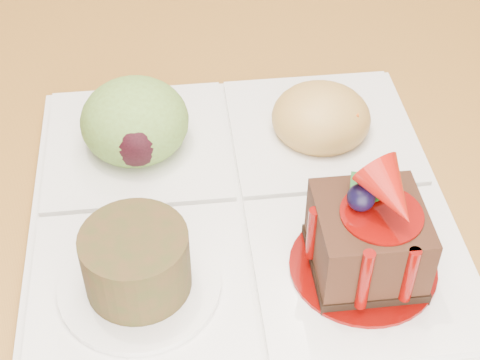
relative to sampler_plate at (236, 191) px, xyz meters
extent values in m
plane|color=#552D18|center=(0.08, 0.75, -0.77)|extent=(6.00, 6.00, 0.00)
cylinder|color=#331E11|center=(0.44, 0.64, -0.55)|extent=(0.04, 0.04, 0.45)
cylinder|color=#331E11|center=(0.54, 1.00, -0.55)|extent=(0.04, 0.04, 0.45)
cube|color=silver|center=(0.00, 0.00, -0.02)|extent=(0.28, 0.28, 0.01)
cube|color=silver|center=(0.07, -0.07, -0.01)|extent=(0.13, 0.13, 0.01)
cube|color=silver|center=(-0.07, -0.07, -0.01)|extent=(0.13, 0.13, 0.01)
cube|color=silver|center=(-0.06, 0.06, -0.01)|extent=(0.13, 0.13, 0.01)
cube|color=silver|center=(0.07, 0.06, -0.01)|extent=(0.13, 0.13, 0.01)
cylinder|color=#5F0503|center=(0.07, -0.07, 0.00)|extent=(0.09, 0.09, 0.00)
cube|color=black|center=(0.07, -0.07, 0.00)|extent=(0.06, 0.06, 0.01)
cube|color=black|center=(0.07, -0.07, 0.03)|extent=(0.06, 0.06, 0.04)
cylinder|color=#5F0503|center=(0.07, -0.07, 0.05)|extent=(0.05, 0.05, 0.00)
sphere|color=black|center=(0.06, -0.07, 0.05)|extent=(0.02, 0.02, 0.02)
cone|color=#991109|center=(0.07, -0.08, 0.06)|extent=(0.04, 0.05, 0.04)
cube|color=#104010|center=(0.07, -0.06, 0.05)|extent=(0.01, 0.02, 0.01)
cube|color=#104010|center=(0.06, -0.06, 0.05)|extent=(0.01, 0.02, 0.01)
cylinder|color=#5F0503|center=(0.06, -0.10, 0.03)|extent=(0.01, 0.01, 0.04)
cylinder|color=#5F0503|center=(0.08, -0.10, 0.03)|extent=(0.01, 0.01, 0.04)
cylinder|color=#5F0503|center=(0.03, -0.07, 0.03)|extent=(0.01, 0.01, 0.04)
cylinder|color=silver|center=(-0.07, -0.07, 0.00)|extent=(0.09, 0.09, 0.00)
cylinder|color=#432513|center=(-0.07, -0.07, 0.02)|extent=(0.06, 0.06, 0.04)
cylinder|color=#492A0F|center=(-0.07, -0.07, 0.03)|extent=(0.05, 0.05, 0.00)
ellipsoid|color=#66993E|center=(-0.06, 0.06, 0.02)|extent=(0.08, 0.08, 0.06)
ellipsoid|color=black|center=(-0.06, 0.04, 0.02)|extent=(0.04, 0.03, 0.03)
ellipsoid|color=#A2803A|center=(0.07, 0.06, 0.01)|extent=(0.07, 0.07, 0.04)
cube|color=#DC5210|center=(0.08, 0.06, 0.01)|extent=(0.02, 0.02, 0.01)
cube|color=#5B7D1B|center=(0.07, 0.07, 0.01)|extent=(0.02, 0.02, 0.02)
cube|color=#DC5210|center=(0.06, 0.08, 0.01)|extent=(0.02, 0.02, 0.02)
cube|color=#5B7D1B|center=(0.05, 0.06, 0.01)|extent=(0.02, 0.02, 0.02)
cube|color=#DC5210|center=(0.06, 0.05, 0.01)|extent=(0.02, 0.02, 0.02)
cube|color=#5B7D1B|center=(0.07, 0.04, 0.01)|extent=(0.02, 0.02, 0.02)
cube|color=#DC5210|center=(0.09, 0.05, 0.01)|extent=(0.02, 0.02, 0.02)
camera|label=1|loc=(-0.05, -0.34, 0.33)|focal=55.00mm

